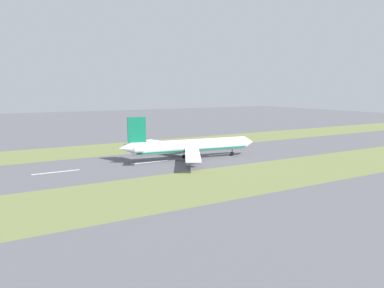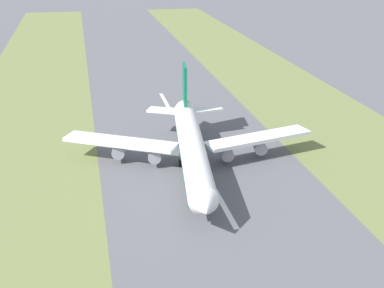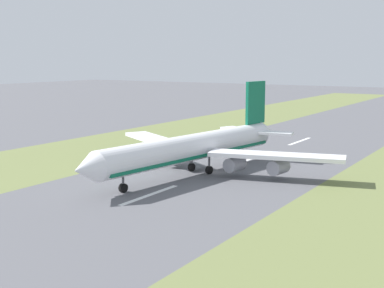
# 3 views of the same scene
# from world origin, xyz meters

# --- Properties ---
(ground_plane) EXTENTS (800.00, 800.00, 0.00)m
(ground_plane) POSITION_xyz_m (0.00, 0.00, 0.00)
(ground_plane) COLOR #56565B
(grass_median_west) EXTENTS (40.00, 600.00, 0.01)m
(grass_median_west) POSITION_xyz_m (-45.00, 0.00, 0.00)
(grass_median_west) COLOR olive
(grass_median_west) RESTS_ON ground
(grass_median_east) EXTENTS (40.00, 600.00, 0.01)m
(grass_median_east) POSITION_xyz_m (45.00, 0.00, 0.00)
(grass_median_east) COLOR olive
(grass_median_east) RESTS_ON ground
(centreline_dash_near) EXTENTS (1.20, 18.00, 0.01)m
(centreline_dash_near) POSITION_xyz_m (0.00, -55.94, 0.01)
(centreline_dash_near) COLOR silver
(centreline_dash_near) RESTS_ON ground
(centreline_dash_mid) EXTENTS (1.20, 18.00, 0.01)m
(centreline_dash_mid) POSITION_xyz_m (0.00, -15.94, 0.01)
(centreline_dash_mid) COLOR silver
(centreline_dash_mid) RESTS_ON ground
(centreline_dash_far) EXTENTS (1.20, 18.00, 0.01)m
(centreline_dash_far) POSITION_xyz_m (0.00, 24.06, 0.01)
(centreline_dash_far) COLOR silver
(centreline_dash_far) RESTS_ON ground
(airplane_main_jet) EXTENTS (63.61, 67.15, 20.20)m
(airplane_main_jet) POSITION_xyz_m (2.65, 2.17, 6.02)
(airplane_main_jet) COLOR white
(airplane_main_jet) RESTS_ON ground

